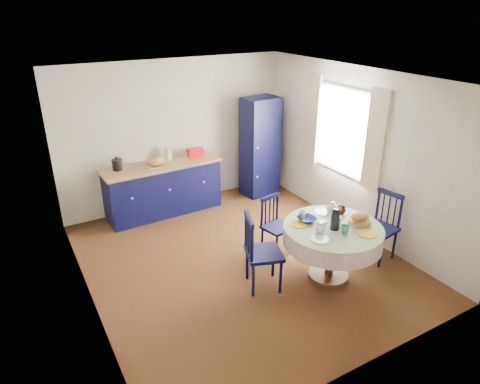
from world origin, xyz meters
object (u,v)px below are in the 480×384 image
object	(u,v)px
mug_c	(341,211)
cobalt_bowl	(307,219)
chair_far	(276,225)
mug_b	(345,230)
chair_right	(381,226)
mug_a	(320,229)
pantry_cabinet	(260,147)
chair_left	(261,252)
mug_d	(302,215)
dining_table	(333,235)
kitchen_counter	(163,188)

from	to	relation	value
mug_c	cobalt_bowl	size ratio (longest dim) A/B	0.57
chair_far	cobalt_bowl	xyz separation A→B (m)	(0.06, -0.61, 0.35)
mug_b	cobalt_bowl	xyz separation A→B (m)	(-0.21, 0.48, -0.02)
chair_right	mug_a	world-z (taller)	chair_right
mug_a	cobalt_bowl	bearing A→B (deg)	82.18
pantry_cabinet	chair_left	xyz separation A→B (m)	(-1.55, -2.49, -0.39)
mug_c	mug_d	bearing A→B (deg)	164.11
dining_table	mug_a	xyz separation A→B (m)	(-0.25, -0.04, 0.17)
kitchen_counter	chair_far	xyz separation A→B (m)	(0.94, -2.00, -0.02)
chair_left	chair_far	size ratio (longest dim) A/B	1.19
chair_far	mug_a	world-z (taller)	chair_far
chair_right	mug_a	distance (m)	1.21
chair_right	chair_left	bearing A→B (deg)	-107.59
kitchen_counter	mug_a	bearing A→B (deg)	-74.25
pantry_cabinet	mug_c	size ratio (longest dim) A/B	13.78
pantry_cabinet	mug_a	distance (m)	2.95
kitchen_counter	dining_table	size ratio (longest dim) A/B	1.60
kitchen_counter	chair_right	distance (m)	3.54
pantry_cabinet	dining_table	bearing A→B (deg)	-108.67
pantry_cabinet	chair_right	xyz separation A→B (m)	(0.26, -2.72, -0.41)
mug_b	cobalt_bowl	size ratio (longest dim) A/B	0.49
mug_c	cobalt_bowl	distance (m)	0.52
kitchen_counter	mug_b	distance (m)	3.32
mug_c	pantry_cabinet	bearing A→B (deg)	82.22
chair_left	cobalt_bowl	xyz separation A→B (m)	(0.69, -0.00, 0.27)
mug_a	mug_c	xyz separation A→B (m)	(0.56, 0.26, 0.00)
mug_c	chair_left	bearing A→B (deg)	177.06
pantry_cabinet	cobalt_bowl	size ratio (longest dim) A/B	7.84
pantry_cabinet	chair_right	bearing A→B (deg)	-89.88
pantry_cabinet	mug_a	size ratio (longest dim) A/B	15.13
kitchen_counter	chair_left	distance (m)	2.62
chair_far	mug_d	xyz separation A→B (m)	(0.05, -0.52, 0.37)
mug_a	mug_d	bearing A→B (deg)	84.60
mug_b	mug_c	world-z (taller)	same
chair_left	chair_far	xyz separation A→B (m)	(0.63, 0.60, -0.08)
pantry_cabinet	mug_d	world-z (taller)	pantry_cabinet
chair_right	cobalt_bowl	bearing A→B (deg)	-111.82
chair_far	cobalt_bowl	world-z (taller)	chair_far
chair_right	dining_table	bearing A→B (deg)	-97.23
pantry_cabinet	mug_c	bearing A→B (deg)	-103.16
pantry_cabinet	mug_b	world-z (taller)	pantry_cabinet
chair_far	mug_d	distance (m)	0.64
chair_left	chair_right	size ratio (longest dim) A/B	1.04
pantry_cabinet	mug_d	size ratio (longest dim) A/B	16.40
chair_left	chair_far	distance (m)	0.88
chair_right	mug_a	size ratio (longest dim) A/B	8.09
chair_right	mug_b	bearing A→B (deg)	-85.27
kitchen_counter	mug_d	bearing A→B (deg)	-70.83
mug_d	cobalt_bowl	distance (m)	0.09
kitchen_counter	chair_left	bearing A→B (deg)	-85.61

